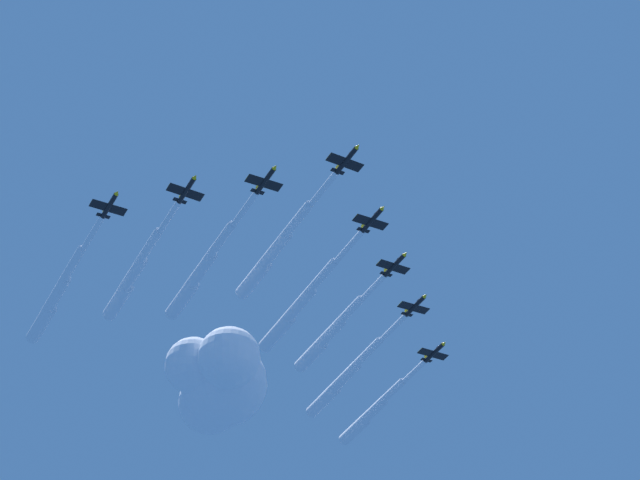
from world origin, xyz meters
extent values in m
cylinder|color=black|center=(25.41, -3.58, 168.90)|extent=(9.07, 2.39, 1.14)
cone|color=#EAB70C|center=(30.41, -2.87, 168.90)|extent=(1.44, 1.26, 1.08)
cylinder|color=black|center=(20.70, -4.25, 168.90)|extent=(0.71, 0.93, 0.86)
ellipsoid|color=black|center=(27.37, -3.32, 169.37)|extent=(1.99, 1.04, 0.71)
cube|color=black|center=(24.87, -3.65, 168.85)|extent=(3.85, 8.70, 0.46)
cube|color=#EAB70C|center=(24.33, 0.15, 169.07)|extent=(2.38, 1.02, 0.13)
cube|color=#EAB70C|center=(25.41, -7.46, 168.78)|extent=(2.38, 1.02, 0.13)
cube|color=black|center=(21.66, -4.11, 168.90)|extent=(1.54, 3.32, 0.22)
cube|color=#EAB70C|center=(21.67, -4.15, 169.85)|extent=(1.41, 0.39, 1.90)
cylinder|color=white|center=(14.49, -5.13, 168.90)|extent=(13.81, 3.37, 1.45)
cylinder|color=white|center=(2.71, -7.10, 168.89)|extent=(13.91, 4.09, 2.18)
cylinder|color=white|center=(-9.18, -8.38, 168.90)|extent=(14.01, 4.81, 2.90)
cylinder|color=white|center=(-21.07, -9.62, 168.92)|extent=(14.11, 5.53, 3.63)
cylinder|color=black|center=(11.36, 8.42, 166.87)|extent=(9.08, 2.37, 1.17)
cone|color=#EAB70C|center=(16.36, 9.10, 166.87)|extent=(1.44, 1.28, 1.11)
cylinder|color=black|center=(6.65, 7.79, 166.87)|extent=(0.71, 0.95, 0.88)
ellipsoid|color=black|center=(13.32, 8.66, 167.33)|extent=(1.99, 1.05, 0.73)
cube|color=black|center=(10.82, 8.35, 166.82)|extent=(3.80, 8.68, 0.72)
cube|color=#EAB70C|center=(10.31, 12.16, 167.15)|extent=(2.37, 1.01, 0.15)
cube|color=#EAB70C|center=(11.34, 4.54, 166.62)|extent=(2.37, 1.01, 0.15)
cube|color=black|center=(7.61, 7.92, 166.87)|extent=(1.52, 3.32, 0.32)
cube|color=#EAB70C|center=(7.62, 7.85, 167.82)|extent=(1.42, 0.44, 1.90)
cylinder|color=white|center=(0.06, 6.90, 166.87)|extent=(14.66, 3.43, 1.49)
cylinder|color=white|center=(-12.47, 4.91, 166.85)|extent=(14.76, 4.17, 2.24)
cylinder|color=white|center=(-25.10, 3.62, 166.88)|extent=(14.86, 4.91, 2.99)
cylinder|color=white|center=(-37.74, 2.36, 166.91)|extent=(14.96, 5.65, 3.73)
cylinder|color=black|center=(14.95, -18.81, 166.82)|extent=(9.08, 2.36, 1.18)
cone|color=#EAB70C|center=(19.95, -18.15, 166.82)|extent=(1.44, 1.29, 1.12)
cylinder|color=black|center=(10.24, -19.43, 166.82)|extent=(0.71, 0.96, 0.89)
ellipsoid|color=black|center=(16.91, -18.59, 167.29)|extent=(1.99, 1.05, 0.74)
cube|color=black|center=(14.41, -18.88, 166.78)|extent=(3.78, 8.67, 0.80)
cube|color=#EAB70C|center=(13.91, -15.08, 167.15)|extent=(2.37, 1.00, 0.15)
cube|color=#EAB70C|center=(14.92, -22.69, 166.54)|extent=(2.37, 1.00, 0.15)
cube|color=black|center=(11.20, -19.31, 166.82)|extent=(1.51, 3.31, 0.35)
cube|color=#EAB70C|center=(11.21, -19.38, 167.77)|extent=(1.42, 0.45, 1.90)
cylinder|color=white|center=(3.85, -20.28, 166.82)|extent=(14.21, 3.35, 1.51)
cylinder|color=white|center=(-8.30, -22.19, 166.80)|extent=(14.31, 4.10, 2.26)
cylinder|color=white|center=(-20.55, -23.40, 166.83)|extent=(14.41, 4.84, 3.01)
cylinder|color=white|center=(-32.79, -24.58, 166.87)|extent=(14.51, 5.59, 3.76)
cylinder|color=black|center=(-2.69, 20.42, 167.84)|extent=(9.07, 2.44, 1.16)
cone|color=#EAB70C|center=(2.31, 21.15, 167.84)|extent=(1.44, 1.28, 1.10)
cylinder|color=black|center=(-7.39, 19.75, 167.84)|extent=(0.72, 0.95, 0.87)
ellipsoid|color=black|center=(-0.73, 20.68, 168.30)|extent=(1.99, 1.06, 0.72)
cube|color=black|center=(-3.23, 20.35, 167.79)|extent=(3.87, 8.69, 0.63)
cube|color=#EAB70C|center=(-3.77, 24.15, 168.08)|extent=(2.38, 1.03, 0.14)
cube|color=#EAB70C|center=(-2.68, 16.54, 167.63)|extent=(2.38, 1.03, 0.14)
cube|color=black|center=(-6.43, 19.88, 167.84)|extent=(1.55, 3.32, 0.29)
cube|color=#EAB70C|center=(-6.42, 19.83, 168.78)|extent=(1.42, 0.43, 1.90)
cylinder|color=white|center=(-13.09, 18.92, 167.84)|extent=(12.62, 3.26, 1.48)
cylinder|color=white|center=(-23.84, 17.07, 167.82)|extent=(12.73, 3.99, 2.22)
cylinder|color=white|center=(-34.69, 15.92, 167.84)|extent=(12.83, 4.72, 2.96)
cylinder|color=white|center=(-45.54, 14.80, 167.87)|extent=(12.94, 5.45, 3.70)
cylinder|color=black|center=(4.49, -34.04, 168.06)|extent=(9.07, 2.25, 1.13)
cone|color=#EAB70C|center=(9.49, -33.40, 168.06)|extent=(1.42, 1.22, 1.07)
cylinder|color=black|center=(-0.23, -34.64, 168.06)|extent=(0.70, 0.91, 0.84)
ellipsoid|color=black|center=(6.45, -33.80, 168.53)|extent=(1.98, 1.01, 0.70)
cube|color=black|center=(3.95, -34.11, 168.01)|extent=(3.74, 8.68, 0.33)
cube|color=#EAB70C|center=(3.46, -30.29, 168.17)|extent=(2.37, 0.99, 0.12)
cube|color=#EAB70C|center=(4.44, -37.93, 168.00)|extent=(2.37, 0.99, 0.12)
cube|color=black|center=(0.74, -34.52, 168.06)|extent=(1.50, 3.31, 0.17)
cube|color=#EAB70C|center=(0.74, -34.54, 169.01)|extent=(1.41, 0.34, 1.90)
cylinder|color=white|center=(-6.29, -35.41, 168.06)|extent=(13.44, 3.11, 1.43)
cylinder|color=white|center=(-17.78, -37.18, 168.06)|extent=(13.53, 3.82, 2.15)
cylinder|color=white|center=(-29.35, -38.24, 168.07)|extent=(13.62, 4.53, 2.86)
cylinder|color=white|center=(-40.94, -39.27, 168.08)|extent=(13.71, 5.24, 3.58)
cylinder|color=black|center=(-16.74, 32.43, 168.65)|extent=(9.08, 2.33, 1.18)
cone|color=#EAB70C|center=(-11.73, 33.08, 168.65)|extent=(1.43, 1.28, 1.12)
cylinder|color=black|center=(-21.45, 31.81, 168.65)|extent=(0.71, 0.95, 0.88)
ellipsoid|color=black|center=(-14.77, 32.65, 169.11)|extent=(1.99, 1.05, 0.73)
cube|color=black|center=(-17.28, 32.36, 168.60)|extent=(3.76, 8.67, 0.75)
cube|color=#EAB70C|center=(-17.77, 36.16, 168.94)|extent=(2.37, 1.00, 0.15)
cube|color=#EAB70C|center=(-16.78, 28.55, 168.39)|extent=(2.37, 1.00, 0.15)
cube|color=black|center=(-20.49, 31.94, 168.65)|extent=(1.50, 3.31, 0.33)
cube|color=#EAB70C|center=(-20.48, 31.87, 169.59)|extent=(1.42, 0.44, 1.90)
cylinder|color=white|center=(-28.13, 30.94, 168.65)|extent=(14.87, 3.40, 1.50)
cylinder|color=white|center=(-40.85, 28.98, 168.62)|extent=(14.96, 4.14, 2.25)
cylinder|color=white|center=(-53.66, 27.72, 168.65)|extent=(15.06, 4.88, 2.99)
cylinder|color=white|center=(-66.48, 26.49, 168.69)|extent=(15.16, 5.63, 3.74)
cylinder|color=black|center=(-5.98, -49.27, 167.32)|extent=(9.08, 2.43, 1.17)
cone|color=#EAB70C|center=(-0.98, -48.56, 167.32)|extent=(1.44, 1.29, 1.11)
cylinder|color=black|center=(-10.68, -49.94, 167.32)|extent=(0.72, 0.96, 0.88)
ellipsoid|color=black|center=(-4.01, -49.03, 167.79)|extent=(1.99, 1.06, 0.73)
cube|color=black|center=(-6.51, -49.34, 167.27)|extent=(3.85, 8.69, 0.72)
cube|color=#EAB70C|center=(-7.05, -45.55, 167.61)|extent=(2.38, 1.02, 0.15)
cube|color=#EAB70C|center=(-5.97, -53.15, 167.07)|extent=(2.38, 1.02, 0.15)
cube|color=black|center=(-9.72, -49.80, 167.32)|extent=(1.54, 3.32, 0.32)
cube|color=#EAB70C|center=(-9.71, -49.87, 168.27)|extent=(1.42, 0.45, 1.90)
cylinder|color=white|center=(-17.45, -50.90, 167.32)|extent=(15.09, 3.59, 1.49)
cylinder|color=white|center=(-30.35, -53.03, 167.30)|extent=(15.20, 4.33, 2.24)
cylinder|color=white|center=(-43.35, -54.45, 167.33)|extent=(15.30, 5.07, 2.99)
cylinder|color=white|center=(-56.35, -55.85, 167.36)|extent=(15.41, 5.81, 3.73)
cylinder|color=black|center=(-30.79, 44.43, 166.37)|extent=(9.07, 2.23, 1.14)
cone|color=#EAB70C|center=(-25.78, 45.04, 166.37)|extent=(1.42, 1.24, 1.09)
cylinder|color=black|center=(-35.50, 43.85, 166.37)|extent=(0.70, 0.93, 0.86)
ellipsoid|color=black|center=(-28.82, 44.65, 166.83)|extent=(1.98, 1.01, 0.71)
cube|color=black|center=(-31.33, 44.36, 166.32)|extent=(3.70, 8.66, 0.49)
cube|color=#EAB70C|center=(-31.79, 48.18, 166.55)|extent=(2.37, 0.98, 0.13)
cube|color=#EAB70C|center=(-30.86, 40.54, 166.23)|extent=(2.37, 0.98, 0.13)
cube|color=black|center=(-34.54, 43.97, 166.37)|extent=(1.48, 3.31, 0.23)
cube|color=#EAB70C|center=(-34.54, 43.93, 167.32)|extent=(1.41, 0.37, 1.90)
cylinder|color=white|center=(-41.37, 43.13, 166.37)|extent=(13.00, 3.02, 1.46)
cylinder|color=white|center=(-52.48, 41.47, 166.35)|extent=(13.08, 3.74, 2.19)
cylinder|color=white|center=(-63.68, 40.51, 166.37)|extent=(13.17, 4.46, 2.91)
cylinder|color=white|center=(-74.88, 39.58, 166.39)|extent=(13.26, 5.19, 3.64)
sphere|color=white|center=(-79.65, 0.22, 176.43)|extent=(25.66, 25.66, 25.66)
sphere|color=white|center=(-88.37, -1.22, 174.69)|extent=(19.25, 19.25, 19.25)
sphere|color=white|center=(-65.03, -2.68, 175.35)|extent=(17.96, 17.96, 17.96)
sphere|color=white|center=(-75.67, -10.28, 177.65)|extent=(16.68, 16.68, 16.68)
sphere|color=white|center=(-78.48, 0.02, 182.94)|extent=(14.11, 14.11, 14.11)
camera|label=1|loc=(179.94, -68.93, -0.10)|focal=60.66mm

